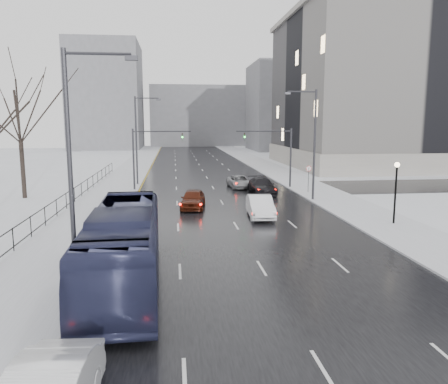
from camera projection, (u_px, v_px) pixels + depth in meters
name	position (u px, v px, depth m)	size (l,w,h in m)	color
road	(206.00, 176.00, 58.73)	(16.00, 150.00, 0.04)	black
cross_road	(214.00, 189.00, 46.96)	(130.00, 10.00, 0.04)	black
sidewalk_left	(126.00, 176.00, 57.54)	(5.00, 150.00, 0.16)	silver
sidewalk_right	(282.00, 174.00, 59.90)	(5.00, 150.00, 0.16)	silver
park_strip	(52.00, 178.00, 56.48)	(14.00, 150.00, 0.12)	white
tree_park_e	(25.00, 199.00, 41.00)	(9.45, 9.45, 13.50)	black
iron_fence	(36.00, 221.00, 27.70)	(0.06, 70.00, 1.30)	black
streetlight_r_mid	(312.00, 139.00, 39.14)	(2.95, 0.25, 10.00)	#2D2D33
streetlight_l_near	(75.00, 160.00, 17.69)	(2.95, 0.25, 10.00)	#2D2D33
streetlight_l_far	(138.00, 136.00, 49.08)	(2.95, 0.25, 10.00)	#2D2D33
lamppost_r_mid	(396.00, 184.00, 30.07)	(0.36, 0.36, 4.28)	black
mast_signal_right	(281.00, 151.00, 47.13)	(6.10, 0.33, 6.50)	#2D2D33
mast_signal_left	(144.00, 152.00, 45.49)	(6.10, 0.33, 6.50)	#2D2D33
no_uturn_sign	(309.00, 171.00, 43.70)	(0.60, 0.06, 2.70)	#2D2D33
civic_building	(410.00, 98.00, 72.66)	(41.00, 31.00, 24.80)	gray
bldg_far_right	(297.00, 107.00, 114.10)	(24.00, 20.00, 22.00)	slate
bldg_far_left	(107.00, 97.00, 117.83)	(18.00, 22.00, 28.00)	slate
bldg_far_center	(200.00, 116.00, 136.25)	(30.00, 18.00, 18.00)	slate
bus	(124.00, 246.00, 19.15)	(2.89, 12.35, 3.44)	#272A4B
sedan_center_near	(193.00, 199.00, 36.28)	(1.87, 4.64, 1.58)	#45180B
sedan_right_near	(260.00, 206.00, 32.92)	(1.74, 4.98, 1.64)	white
sedan_right_cross	(240.00, 182.00, 47.75)	(2.22, 4.81, 1.34)	gray
sedan_right_far	(262.00, 186.00, 43.60)	(2.22, 5.45, 1.58)	black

